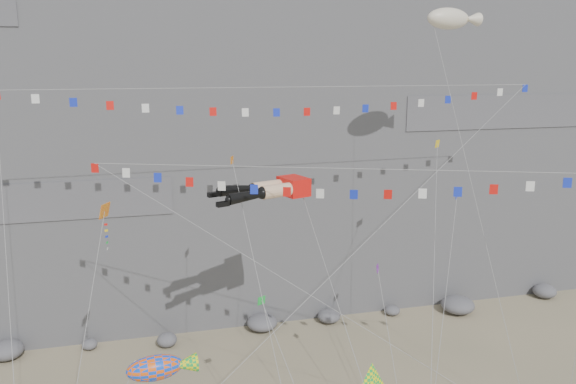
# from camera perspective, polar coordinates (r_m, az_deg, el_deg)

# --- Properties ---
(cliff) EXTENTS (80.00, 28.00, 50.00)m
(cliff) POSITION_cam_1_polar(r_m,az_deg,el_deg) (59.05, -5.90, 15.56)
(cliff) COLOR slate
(cliff) RESTS_ON ground
(talus_boulders) EXTENTS (60.00, 3.00, 1.20)m
(talus_boulders) POSITION_cam_1_polar(r_m,az_deg,el_deg) (49.20, -2.64, -13.15)
(talus_boulders) COLOR slate
(talus_boulders) RESTS_ON ground
(legs_kite) EXTENTS (7.55, 17.99, 22.23)m
(legs_kite) POSITION_cam_1_polar(r_m,az_deg,el_deg) (34.97, -1.85, 0.23)
(legs_kite) COLOR red
(legs_kite) RESTS_ON ground
(flag_banner_upper) EXTENTS (36.34, 14.74, 29.74)m
(flag_banner_upper) POSITION_cam_1_polar(r_m,az_deg,el_deg) (38.26, 0.38, 10.58)
(flag_banner_upper) COLOR red
(flag_banner_upper) RESTS_ON ground
(flag_banner_lower) EXTENTS (26.56, 10.05, 21.28)m
(flag_banner_lower) POSITION_cam_1_polar(r_m,az_deg,el_deg) (31.34, 5.08, 2.37)
(flag_banner_lower) COLOR red
(flag_banner_lower) RESTS_ON ground
(harlequin_kite) EXTENTS (3.91, 8.70, 16.62)m
(harlequin_kite) POSITION_cam_1_polar(r_m,az_deg,el_deg) (31.90, -18.14, -1.94)
(harlequin_kite) COLOR red
(harlequin_kite) RESTS_ON ground
(fish_windsock) EXTENTS (8.27, 3.69, 10.01)m
(fish_windsock) POSITION_cam_1_polar(r_m,az_deg,el_deg) (30.05, -13.40, -17.02)
(fish_windsock) COLOR #FF560D
(fish_windsock) RESTS_ON ground
(blimp_windsock) EXTENTS (4.57, 11.73, 27.23)m
(blimp_windsock) POSITION_cam_1_polar(r_m,az_deg,el_deg) (41.05, 15.99, 16.50)
(blimp_windsock) COLOR beige
(blimp_windsock) RESTS_ON ground
(small_kite_a) EXTENTS (2.29, 13.43, 20.83)m
(small_kite_a) POSITION_cam_1_polar(r_m,az_deg,el_deg) (34.76, -5.54, 2.48)
(small_kite_a) COLOR orange
(small_kite_a) RESTS_ON ground
(small_kite_b) EXTENTS (2.14, 10.31, 13.69)m
(small_kite_b) POSITION_cam_1_polar(r_m,az_deg,el_deg) (36.02, 9.15, -8.00)
(small_kite_b) COLOR #751B9F
(small_kite_b) RESTS_ON ground
(small_kite_c) EXTENTS (3.23, 11.11, 13.97)m
(small_kite_c) POSITION_cam_1_polar(r_m,az_deg,el_deg) (32.83, -2.58, -11.29)
(small_kite_c) COLOR green
(small_kite_c) RESTS_ON ground
(small_kite_d) EXTENTS (8.85, 16.64, 24.47)m
(small_kite_d) POSITION_cam_1_polar(r_m,az_deg,el_deg) (40.56, 14.92, 4.22)
(small_kite_d) COLOR yellow
(small_kite_d) RESTS_ON ground
(small_kite_e) EXTENTS (7.19, 10.08, 18.17)m
(small_kite_e) POSITION_cam_1_polar(r_m,az_deg,el_deg) (36.77, 16.75, -0.79)
(small_kite_e) COLOR #162CC6
(small_kite_e) RESTS_ON ground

